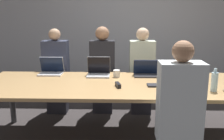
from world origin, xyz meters
name	(u,v)px	position (x,y,z in m)	size (l,w,h in m)	color
ground_plane	(132,137)	(0.00, 0.00, 0.00)	(24.00, 24.00, 0.00)	#383333
curtain_wall	(128,25)	(0.00, 2.21, 1.40)	(12.00, 0.06, 2.80)	#ADADB2
conference_table	(133,87)	(0.00, 0.00, 0.70)	(3.94, 1.23, 0.75)	tan
laptop_far_center	(146,71)	(0.21, 0.41, 0.82)	(0.36, 0.22, 0.23)	#333338
person_far_center	(142,73)	(0.18, 0.89, 0.68)	(0.40, 0.24, 1.41)	#2D2D38
bottle_far_center	(169,71)	(0.49, 0.27, 0.86)	(0.07, 0.07, 0.25)	black
laptop_far_midleft	(99,70)	(-0.48, 0.41, 0.83)	(0.33, 0.26, 0.27)	#B7B7BC
person_far_midleft	(103,71)	(-0.45, 0.91, 0.70)	(0.40, 0.24, 1.43)	#2D2D38
cup_far_midleft	(117,73)	(-0.22, 0.32, 0.80)	(0.09, 0.09, 0.10)	white
bottle_near_right	(214,81)	(0.90, -0.30, 0.87)	(0.08, 0.08, 0.27)	#ADD1E0
laptop_far_left	(51,69)	(-1.18, 0.48, 0.82)	(0.34, 0.25, 0.25)	silver
person_far_left	(56,73)	(-1.21, 0.87, 0.67)	(0.40, 0.24, 1.39)	#2D2D38
laptop_near_midright	(177,89)	(0.44, -0.48, 0.82)	(0.31, 0.24, 0.24)	silver
person_near_midright	(179,118)	(0.37, -0.90, 0.67)	(0.40, 0.24, 1.40)	#2D2D38
stapler	(118,85)	(-0.20, -0.17, 0.78)	(0.08, 0.16, 0.05)	black
notebook	(154,85)	(0.24, -0.12, 0.76)	(0.17, 0.13, 0.02)	#232328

